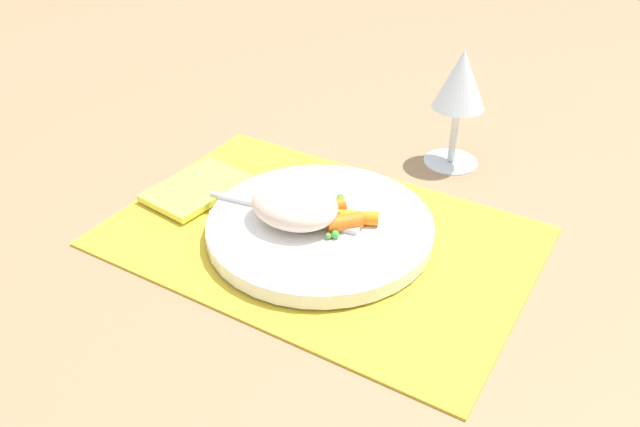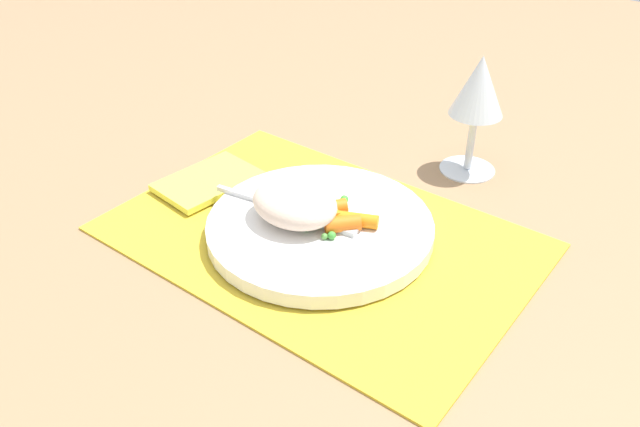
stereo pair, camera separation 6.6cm
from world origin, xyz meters
name	(u,v)px [view 2 (the right image)]	position (x,y,z in m)	size (l,w,h in m)	color
ground_plane	(320,238)	(0.00, 0.00, 0.00)	(2.40, 2.40, 0.00)	#997551
placemat	(320,236)	(0.00, 0.00, 0.00)	(0.46, 0.31, 0.01)	gold
plate	(320,227)	(0.00, 0.00, 0.01)	(0.25, 0.25, 0.02)	white
rice_mound	(295,203)	(-0.02, -0.01, 0.04)	(0.10, 0.08, 0.04)	beige
carrot_portion	(335,215)	(0.01, 0.01, 0.03)	(0.09, 0.06, 0.02)	orange
pea_scatter	(330,216)	(0.01, 0.01, 0.03)	(0.06, 0.08, 0.01)	green
fork	(301,213)	(-0.02, 0.00, 0.03)	(0.19, 0.04, 0.01)	silver
wine_glass	(478,92)	(0.06, 0.24, 0.11)	(0.07, 0.07, 0.16)	silver
napkin	(208,181)	(-0.18, 0.00, 0.01)	(0.08, 0.12, 0.01)	#EAE54C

